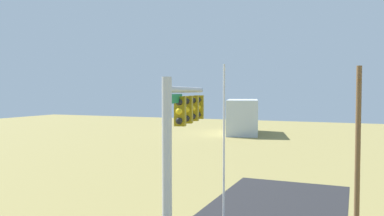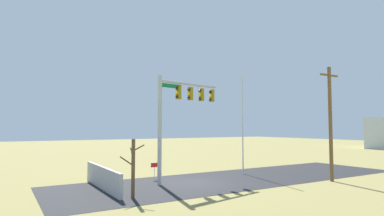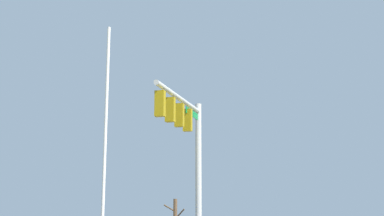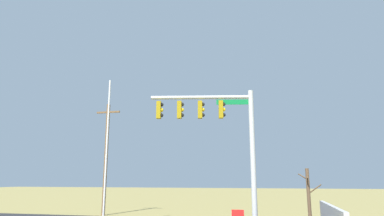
% 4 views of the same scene
% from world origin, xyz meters
% --- Properties ---
extents(signal_mast, '(5.57, 1.36, 7.38)m').
position_xyz_m(signal_mast, '(0.91, -0.94, 5.26)').
color(signal_mast, '#B2B5BA').
rests_on(signal_mast, ground_plane).
extents(flagpole, '(0.10, 0.10, 8.27)m').
position_xyz_m(flagpole, '(-5.48, -1.55, 4.14)').
color(flagpole, silver).
rests_on(flagpole, ground_plane).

